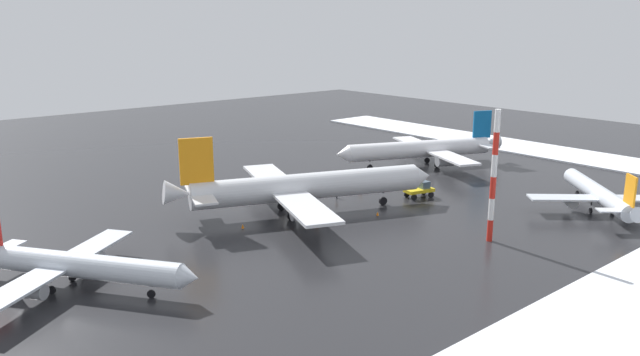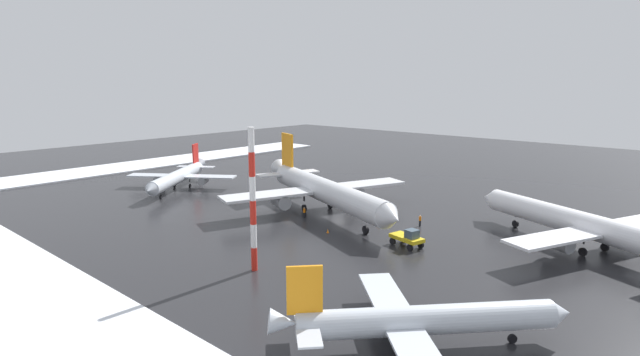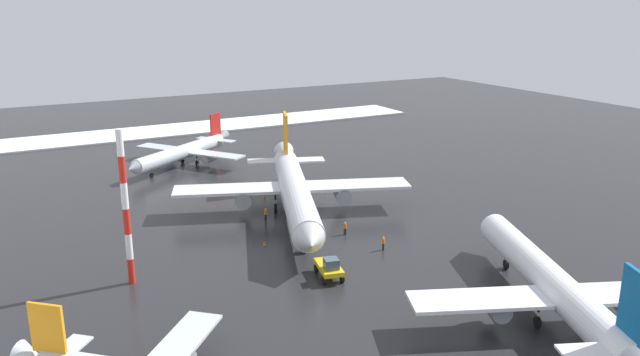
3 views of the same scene
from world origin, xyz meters
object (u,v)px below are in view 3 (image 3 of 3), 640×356
object	(u,v)px
antenna_mast	(126,209)
pushback_tug	(329,267)
airplane_foreground_jet	(183,152)
traffic_cone_mid_line	(265,243)
ground_crew_by_nose_gear	(345,227)
airplane_parked_portside	(553,283)
airplane_parked_starboard	(294,190)
ground_crew_beside_wing	(383,242)
ground_crew_near_tug	(266,214)
traffic_cone_near_nose	(264,196)

from	to	relation	value
antenna_mast	pushback_tug	bearing A→B (deg)	64.85
airplane_foreground_jet	traffic_cone_mid_line	xyz separation A→B (m)	(41.72, -2.42, -2.38)
ground_crew_by_nose_gear	antenna_mast	xyz separation A→B (m)	(1.44, -27.03, 7.32)
airplane_parked_portside	airplane_foreground_jet	size ratio (longest dim) A/B	1.38
airplane_parked_starboard	traffic_cone_mid_line	bearing A→B (deg)	-24.94
airplane_parked_starboard	ground_crew_beside_wing	distance (m)	16.47
ground_crew_beside_wing	traffic_cone_mid_line	world-z (taller)	ground_crew_beside_wing
ground_crew_near_tug	traffic_cone_mid_line	size ratio (longest dim) A/B	3.11
airplane_parked_starboard	ground_crew_near_tug	world-z (taller)	airplane_parked_starboard
ground_crew_by_nose_gear	antenna_mast	bearing A→B (deg)	-33.49
airplane_parked_portside	pushback_tug	xyz separation A→B (m)	(-17.21, -14.21, -2.05)
pushback_tug	traffic_cone_near_nose	xyz separation A→B (m)	(-29.68, 5.35, -1.01)
ground_crew_beside_wing	traffic_cone_near_nose	bearing A→B (deg)	-69.51
airplane_parked_starboard	antenna_mast	bearing A→B (deg)	-45.54
airplane_parked_starboard	ground_crew_by_nose_gear	bearing A→B (deg)	37.54
airplane_foreground_jet	airplane_parked_starboard	bearing A→B (deg)	63.97
ground_crew_near_tug	antenna_mast	size ratio (longest dim) A/B	0.10
pushback_tug	ground_crew_beside_wing	size ratio (longest dim) A/B	2.91
airplane_parked_portside	ground_crew_by_nose_gear	xyz separation A→B (m)	(-27.55, -6.12, -2.36)
ground_crew_near_tug	traffic_cone_mid_line	distance (m)	8.97
antenna_mast	traffic_cone_near_nose	xyz separation A→B (m)	(-20.78, 24.29, -8.02)
traffic_cone_near_nose	traffic_cone_mid_line	bearing A→B (deg)	-23.49
airplane_foreground_jet	antenna_mast	bearing A→B (deg)	32.11
airplane_parked_portside	ground_crew_by_nose_gear	distance (m)	28.32
pushback_tug	ground_crew_by_nose_gear	size ratio (longest dim) A/B	2.91
airplane_parked_portside	ground_crew_near_tug	size ratio (longest dim) A/B	18.89
airplane_foreground_jet	airplane_parked_portside	bearing A→B (deg)	66.40
ground_crew_by_nose_gear	airplane_foreground_jet	bearing A→B (deg)	-116.05
ground_crew_near_tug	ground_crew_beside_wing	distance (m)	18.25
traffic_cone_mid_line	ground_crew_near_tug	bearing A→B (deg)	155.55
airplane_parked_portside	traffic_cone_mid_line	xyz separation A→B (m)	(-29.15, -16.57, -3.06)
pushback_tug	ground_crew_by_nose_gear	xyz separation A→B (m)	(-10.33, 8.09, -0.31)
airplane_foreground_jet	pushback_tug	world-z (taller)	airplane_foreground_jet
pushback_tug	traffic_cone_near_nose	size ratio (longest dim) A/B	9.06
airplane_foreground_jet	ground_crew_beside_wing	xyz separation A→B (m)	(49.91, 9.41, -1.68)
airplane_parked_portside	airplane_foreground_jet	world-z (taller)	airplane_parked_portside
pushback_tug	airplane_parked_starboard	bearing A→B (deg)	177.81
airplane_parked_portside	ground_crew_beside_wing	xyz separation A→B (m)	(-20.95, -4.73, -2.36)
airplane_parked_starboard	ground_crew_near_tug	bearing A→B (deg)	-78.09
airplane_parked_starboard	ground_crew_beside_wing	xyz separation A→B (m)	(15.69, 4.08, -2.96)
pushback_tug	antenna_mast	bearing A→B (deg)	-101.81
antenna_mast	traffic_cone_mid_line	world-z (taller)	antenna_mast
ground_crew_near_tug	traffic_cone_near_nose	bearing A→B (deg)	-45.87
ground_crew_by_nose_gear	ground_crew_near_tug	bearing A→B (deg)	-91.85
ground_crew_by_nose_gear	traffic_cone_near_nose	world-z (taller)	ground_crew_by_nose_gear
airplane_parked_starboard	antenna_mast	xyz separation A→B (m)	(10.53, -24.34, 4.36)
airplane_parked_starboard	airplane_foreground_jet	bearing A→B (deg)	-150.08
ground_crew_by_nose_gear	airplane_parked_portside	bearing A→B (deg)	65.99
airplane_foreground_jet	antenna_mast	distance (m)	48.95
antenna_mast	ground_crew_beside_wing	bearing A→B (deg)	79.72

